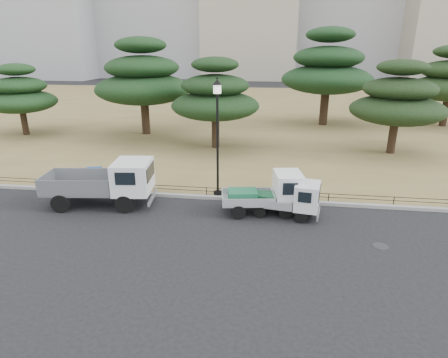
# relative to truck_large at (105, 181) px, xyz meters

# --- Properties ---
(ground) EXTENTS (220.00, 220.00, 0.00)m
(ground) POSITION_rel_truck_large_xyz_m (5.56, -1.16, -1.21)
(ground) COLOR black
(lawn) EXTENTS (120.00, 56.00, 0.15)m
(lawn) POSITION_rel_truck_large_xyz_m (5.56, 29.44, -1.14)
(lawn) COLOR olive
(lawn) RESTS_ON ground
(curb) EXTENTS (120.00, 0.25, 0.16)m
(curb) POSITION_rel_truck_large_xyz_m (5.56, 1.44, -1.13)
(curb) COLOR gray
(curb) RESTS_ON ground
(truck_large) EXTENTS (5.21, 2.57, 2.18)m
(truck_large) POSITION_rel_truck_large_xyz_m (0.00, 0.00, 0.00)
(truck_large) COLOR black
(truck_large) RESTS_ON ground
(truck_kei_front) EXTENTS (3.77, 2.07, 1.89)m
(truck_kei_front) POSITION_rel_truck_large_xyz_m (7.68, 0.21, -0.27)
(truck_kei_front) COLOR black
(truck_kei_front) RESTS_ON ground
(truck_kei_rear) EXTENTS (3.26, 1.77, 1.62)m
(truck_kei_rear) POSITION_rel_truck_large_xyz_m (8.63, -0.03, -0.41)
(truck_kei_rear) COLOR black
(truck_kei_rear) RESTS_ON ground
(street_lamp) EXTENTS (0.51, 0.51, 5.66)m
(street_lamp) POSITION_rel_truck_large_xyz_m (5.12, 1.74, 2.76)
(street_lamp) COLOR black
(street_lamp) RESTS_ON lawn
(pipe_fence) EXTENTS (38.00, 0.04, 0.40)m
(pipe_fence) POSITION_rel_truck_large_xyz_m (5.56, 1.59, -0.77)
(pipe_fence) COLOR black
(pipe_fence) RESTS_ON lawn
(tarp_pile) EXTENTS (1.95, 1.67, 1.10)m
(tarp_pile) POSITION_rel_truck_large_xyz_m (-1.72, 1.81, -0.63)
(tarp_pile) COLOR #14449E
(tarp_pile) RESTS_ON lawn
(manhole) EXTENTS (0.60, 0.60, 0.01)m
(manhole) POSITION_rel_truck_large_xyz_m (12.06, -2.36, -1.21)
(manhole) COLOR #2D2D30
(manhole) RESTS_ON ground
(pine_west_far) EXTENTS (5.82, 5.82, 5.88)m
(pine_west_far) POSITION_rel_truck_large_xyz_m (-13.39, 13.27, 2.33)
(pine_west_far) COLOR black
(pine_west_far) RESTS_ON lawn
(pine_west_near) EXTENTS (7.95, 7.95, 7.95)m
(pine_west_near) POSITION_rel_truck_large_xyz_m (-3.27, 15.07, 3.52)
(pine_west_near) COLOR black
(pine_west_near) RESTS_ON lawn
(pine_center_left) EXTENTS (6.38, 6.38, 6.48)m
(pine_center_left) POSITION_rel_truck_large_xyz_m (3.46, 11.23, 2.68)
(pine_center_left) COLOR black
(pine_center_left) RESTS_ON lawn
(pine_center_right) EXTENTS (8.40, 8.40, 8.91)m
(pine_center_right) POSITION_rel_truck_large_xyz_m (12.36, 21.40, 4.10)
(pine_center_right) COLOR black
(pine_center_right) RESTS_ON lawn
(pine_east_near) EXTENTS (6.29, 6.29, 6.36)m
(pine_east_near) POSITION_rel_truck_large_xyz_m (16.00, 11.38, 2.61)
(pine_east_near) COLOR black
(pine_east_near) RESTS_ON lawn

